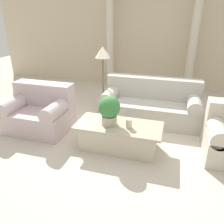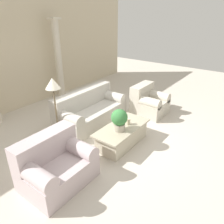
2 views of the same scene
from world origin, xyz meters
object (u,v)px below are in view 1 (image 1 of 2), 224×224
at_px(loveseat, 40,111).
at_px(coffee_table, 119,136).
at_px(sofa_long, 151,104).
at_px(potted_plant, 109,109).
at_px(floor_lamp, 103,60).

bearing_deg(loveseat, coffee_table, -8.80).
bearing_deg(coffee_table, sofa_long, 74.21).
relative_size(potted_plant, floor_lamp, 0.32).
height_order(sofa_long, coffee_table, sofa_long).
xyz_separation_m(coffee_table, potted_plant, (-0.15, -0.03, 0.48)).
height_order(coffee_table, floor_lamp, floor_lamp).
distance_m(coffee_table, potted_plant, 0.50).
distance_m(loveseat, potted_plant, 1.57).
bearing_deg(loveseat, sofa_long, 26.72).
bearing_deg(floor_lamp, loveseat, -132.39).
xyz_separation_m(sofa_long, potted_plant, (-0.51, -1.30, 0.35)).
height_order(loveseat, floor_lamp, floor_lamp).
height_order(potted_plant, floor_lamp, floor_lamp).
relative_size(loveseat, coffee_table, 0.85).
relative_size(coffee_table, floor_lamp, 0.95).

